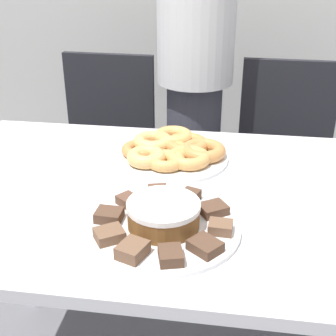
{
  "coord_description": "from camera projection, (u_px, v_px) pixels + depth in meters",
  "views": [
    {
      "loc": [
        0.09,
        -1.02,
        1.33
      ],
      "look_at": [
        -0.06,
        0.0,
        0.82
      ],
      "focal_mm": 50.0,
      "sensor_mm": 36.0,
      "label": 1
    }
  ],
  "objects": [
    {
      "name": "donut_6",
      "position": [
        203.0,
        151.0,
        1.32
      ],
      "size": [
        0.13,
        0.13,
        0.04
      ],
      "color": "#C68447",
      "rests_on": "plate_donuts"
    },
    {
      "name": "lamington_4",
      "position": [
        128.0,
        200.0,
        1.09
      ],
      "size": [
        0.06,
        0.06,
        0.02
      ],
      "rotation": [
        0.0,
        0.0,
        8.75
      ],
      "color": "brown",
      "rests_on": "plate_cake"
    },
    {
      "name": "donut_4",
      "position": [
        166.0,
        161.0,
        1.27
      ],
      "size": [
        0.11,
        0.11,
        0.03
      ],
      "color": "tan",
      "rests_on": "plate_donuts"
    },
    {
      "name": "lamington_8",
      "position": [
        171.0,
        255.0,
        0.9
      ],
      "size": [
        0.06,
        0.06,
        0.02
      ],
      "rotation": [
        0.0,
        0.0,
        11.26
      ],
      "color": "#513828",
      "rests_on": "plate_cake"
    },
    {
      "name": "office_chair_right",
      "position": [
        283.0,
        180.0,
        1.95
      ],
      "size": [
        0.45,
        0.45,
        0.89
      ],
      "rotation": [
        0.0,
        0.0,
        -0.02
      ],
      "color": "black",
      "rests_on": "ground_plane"
    },
    {
      "name": "frosted_cake",
      "position": [
        164.0,
        214.0,
        1.0
      ],
      "size": [
        0.16,
        0.16,
        0.06
      ],
      "color": "brown",
      "rests_on": "plate_cake"
    },
    {
      "name": "lamington_2",
      "position": [
        189.0,
        196.0,
        1.1
      ],
      "size": [
        0.05,
        0.06,
        0.02
      ],
      "rotation": [
        0.0,
        0.0,
        7.49
      ],
      "color": "#513828",
      "rests_on": "plate_cake"
    },
    {
      "name": "lamington_0",
      "position": [
        220.0,
        227.0,
        0.98
      ],
      "size": [
        0.05,
        0.05,
        0.02
      ],
      "rotation": [
        0.0,
        0.0,
        6.23
      ],
      "color": "brown",
      "rests_on": "plate_cake"
    },
    {
      "name": "table",
      "position": [
        191.0,
        227.0,
        1.21
      ],
      "size": [
        1.41,
        0.82,
        0.76
      ],
      "color": "silver",
      "rests_on": "ground_plane"
    },
    {
      "name": "lamington_1",
      "position": [
        213.0,
        209.0,
        1.05
      ],
      "size": [
        0.08,
        0.07,
        0.02
      ],
      "rotation": [
        0.0,
        0.0,
        6.86
      ],
      "color": "#513828",
      "rests_on": "plate_cake"
    },
    {
      "name": "donut_1",
      "position": [
        153.0,
        142.0,
        1.38
      ],
      "size": [
        0.12,
        0.12,
        0.04
      ],
      "color": "#E5AD66",
      "rests_on": "plate_donuts"
    },
    {
      "name": "donut_3",
      "position": [
        146.0,
        157.0,
        1.28
      ],
      "size": [
        0.11,
        0.11,
        0.04
      ],
      "color": "#E5AD66",
      "rests_on": "plate_donuts"
    },
    {
      "name": "lamington_6",
      "position": [
        109.0,
        235.0,
        0.96
      ],
      "size": [
        0.08,
        0.07,
        0.02
      ],
      "rotation": [
        0.0,
        0.0,
        10.0
      ],
      "color": "brown",
      "rests_on": "plate_cake"
    },
    {
      "name": "donut_8",
      "position": [
        173.0,
        137.0,
        1.41
      ],
      "size": [
        0.12,
        0.12,
        0.04
      ],
      "color": "tan",
      "rests_on": "plate_donuts"
    },
    {
      "name": "plate_cake",
      "position": [
        164.0,
        227.0,
        1.01
      ],
      "size": [
        0.33,
        0.33,
        0.01
      ],
      "color": "white",
      "rests_on": "table"
    },
    {
      "name": "lamington_3",
      "position": [
        158.0,
        193.0,
        1.11
      ],
      "size": [
        0.06,
        0.06,
        0.02
      ],
      "rotation": [
        0.0,
        0.0,
        8.12
      ],
      "color": "brown",
      "rests_on": "plate_cake"
    },
    {
      "name": "donut_2",
      "position": [
        140.0,
        150.0,
        1.34
      ],
      "size": [
        0.11,
        0.11,
        0.03
      ],
      "color": "#C68447",
      "rests_on": "plate_donuts"
    },
    {
      "name": "donut_5",
      "position": [
        189.0,
        158.0,
        1.28
      ],
      "size": [
        0.12,
        0.12,
        0.03
      ],
      "color": "tan",
      "rests_on": "plate_donuts"
    },
    {
      "name": "office_chair_left",
      "position": [
        104.0,
        168.0,
        2.05
      ],
      "size": [
        0.45,
        0.45,
        0.89
      ],
      "rotation": [
        0.0,
        0.0,
        -0.03
      ],
      "color": "black",
      "rests_on": "ground_plane"
    },
    {
      "name": "donut_0",
      "position": [
        171.0,
        151.0,
        1.33
      ],
      "size": [
        0.11,
        0.11,
        0.03
      ],
      "color": "#D18E4C",
      "rests_on": "plate_donuts"
    },
    {
      "name": "lamington_9",
      "position": [
        205.0,
        246.0,
        0.93
      ],
      "size": [
        0.08,
        0.08,
        0.02
      ],
      "rotation": [
        0.0,
        0.0,
        11.89
      ],
      "color": "#513828",
      "rests_on": "plate_cake"
    },
    {
      "name": "lamington_7",
      "position": [
        133.0,
        250.0,
        0.91
      ],
      "size": [
        0.07,
        0.07,
        0.03
      ],
      "rotation": [
        0.0,
        0.0,
        10.63
      ],
      "color": "brown",
      "rests_on": "plate_cake"
    },
    {
      "name": "donut_7",
      "position": [
        187.0,
        144.0,
        1.36
      ],
      "size": [
        0.13,
        0.13,
        0.03
      ],
      "color": "#C68447",
      "rests_on": "plate_donuts"
    },
    {
      "name": "person_standing",
      "position": [
        195.0,
        63.0,
        1.87
      ],
      "size": [
        0.31,
        0.31,
        1.65
      ],
      "color": "#383842",
      "rests_on": "ground_plane"
    },
    {
      "name": "lamington_5",
      "position": [
        109.0,
        215.0,
        1.03
      ],
      "size": [
        0.06,
        0.05,
        0.02
      ],
      "rotation": [
        0.0,
        0.0,
        9.38
      ],
      "color": "#513828",
      "rests_on": "plate_cake"
    },
    {
      "name": "plate_donuts",
      "position": [
        171.0,
        157.0,
        1.34
      ],
      "size": [
        0.32,
        0.32,
        0.01
      ],
      "color": "white",
      "rests_on": "table"
    }
  ]
}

